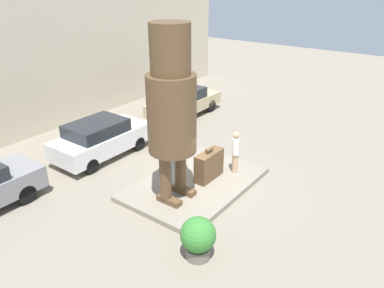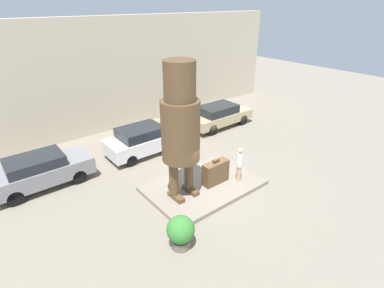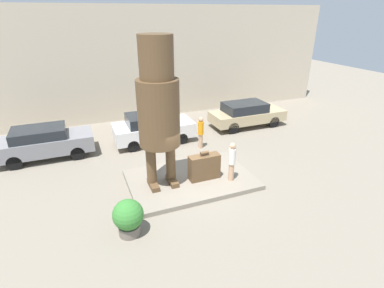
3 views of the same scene
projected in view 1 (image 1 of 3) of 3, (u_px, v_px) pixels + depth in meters
name	position (u px, v px, depth m)	size (l,w,h in m)	color
ground_plane	(195.00, 186.00, 13.91)	(60.00, 60.00, 0.00)	gray
pedestal	(195.00, 184.00, 13.87)	(5.16, 3.45, 0.19)	gray
building_backdrop	(35.00, 60.00, 17.49)	(28.00, 0.60, 7.06)	beige
statue_figure	(171.00, 103.00, 11.51)	(1.56, 1.56, 5.78)	brown
giant_suitcase	(209.00, 165.00, 13.84)	(1.30, 0.46, 1.26)	brown
tourist	(236.00, 150.00, 14.11)	(0.29, 0.29, 1.69)	tan
parked_car_white	(101.00, 138.00, 15.86)	(4.30, 1.89, 1.61)	silver
parked_car_tan	(183.00, 102.00, 20.43)	(4.63, 1.82, 1.54)	tan
planter_pot	(198.00, 237.00, 10.15)	(0.99, 0.99, 1.26)	#70665B
worker_hivis	(164.00, 130.00, 16.44)	(0.29, 0.29, 1.72)	tan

